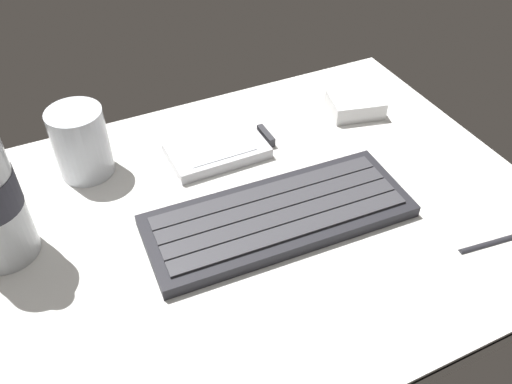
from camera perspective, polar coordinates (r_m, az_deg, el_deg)
The scene contains 6 objects.
ground_plane at distance 60.35cm, azimuth 0.09°, elevation -2.93°, with size 64.00×48.00×2.80cm.
keyboard at distance 58.33cm, azimuth 2.41°, elevation -2.49°, with size 29.42×12.17×1.70cm.
handheld_device at distance 67.53cm, azimuth -3.70°, elevation 4.67°, with size 12.83×7.67×1.50cm.
juice_cup at distance 65.90cm, azimuth -18.04°, elevation 4.79°, with size 6.40×6.40×8.50cm.
charger_block at distance 75.86cm, azimuth 10.49°, elevation 9.13°, with size 7.00×5.60×2.40cm, color white.
stylus_pen at distance 61.95cm, azimuth 24.44°, elevation -4.61°, with size 0.70×0.70×9.50cm, color #26262B.
Camera 1 is at (-18.35, -38.58, 41.86)cm, focal length 37.66 mm.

